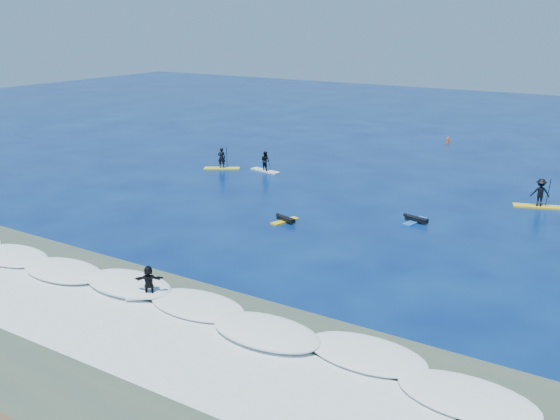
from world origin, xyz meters
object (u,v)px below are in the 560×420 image
Objects in this scene: sup_paddler_left at (222,161)px; marker_buoy at (448,140)px; sup_paddler_right at (540,194)px; prone_paddler_near at (285,220)px; sup_paddler_center at (265,163)px; prone_paddler_far at (415,220)px; wave_surfer at (149,283)px.

sup_paddler_left reaches higher than marker_buoy.
sup_paddler_left is 24.60m from sup_paddler_right.
sup_paddler_left reaches higher than prone_paddler_near.
sup_paddler_center is at bearing -11.99° from sup_paddler_left.
marker_buoy is at bearing 28.36° from sup_paddler_left.
prone_paddler_near is at bearing 132.62° from prone_paddler_far.
prone_paddler_far is at bearing -76.31° from marker_buoy.
marker_buoy is (-12.13, 18.53, -0.59)m from sup_paddler_right.
wave_surfer is (0.75, -12.67, 0.71)m from prone_paddler_near.
wave_surfer reaches higher than marker_buoy.
marker_buoy is at bearing 104.31° from sup_paddler_right.
prone_paddler_far is at bearing -42.62° from prone_paddler_near.
sup_paddler_left reaches higher than wave_surfer.
marker_buoy is at bearing 76.44° from sup_paddler_center.
sup_paddler_right is 4.96× the size of marker_buoy.
sup_paddler_left is at bearing 83.35° from wave_surfer.
sup_paddler_left is 1.44× the size of prone_paddler_near.
sup_paddler_center is 21.76m from marker_buoy.
marker_buoy reaches higher than prone_paddler_near.
sup_paddler_left is at bearing -150.26° from sup_paddler_center.
wave_surfer reaches higher than prone_paddler_near.
prone_paddler_near is at bearing 56.70° from wave_surfer.
prone_paddler_near is (8.29, -10.29, -0.58)m from sup_paddler_center.
prone_paddler_far is (6.84, 4.25, 0.01)m from prone_paddler_near.
sup_paddler_center reaches higher than marker_buoy.
sup_paddler_left is 4.35× the size of marker_buoy.
sup_paddler_right is 1.52× the size of prone_paddler_far.
sup_paddler_center is at bearing 54.38° from prone_paddler_near.
sup_paddler_right is at bearing -31.87° from prone_paddler_near.
sup_paddler_right is at bearing 14.06° from sup_paddler_center.
sup_paddler_center reaches higher than prone_paddler_far.
wave_surfer reaches higher than prone_paddler_far.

